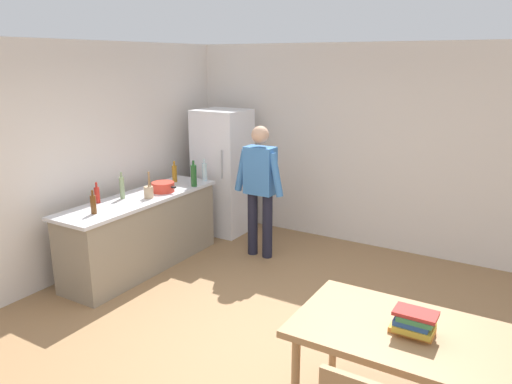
% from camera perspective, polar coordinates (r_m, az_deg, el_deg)
% --- Properties ---
extents(ground_plane, '(14.00, 14.00, 0.00)m').
position_cam_1_polar(ground_plane, '(4.61, -1.05, -17.43)').
color(ground_plane, '#936D47').
extents(wall_back, '(6.40, 0.12, 2.70)m').
position_cam_1_polar(wall_back, '(6.71, 12.59, 5.18)').
color(wall_back, silver).
rests_on(wall_back, ground_plane).
extents(wall_left, '(0.12, 5.60, 2.70)m').
position_cam_1_polar(wall_left, '(5.92, -21.95, 3.10)').
color(wall_left, silver).
rests_on(wall_left, ground_plane).
extents(kitchen_counter, '(0.64, 2.20, 0.90)m').
position_cam_1_polar(kitchen_counter, '(6.11, -13.19, -4.60)').
color(kitchen_counter, gray).
rests_on(kitchen_counter, ground_plane).
extents(refrigerator, '(0.70, 0.67, 1.80)m').
position_cam_1_polar(refrigerator, '(7.10, -3.90, 2.37)').
color(refrigerator, white).
rests_on(refrigerator, ground_plane).
extents(person, '(0.70, 0.22, 1.70)m').
position_cam_1_polar(person, '(6.13, 0.46, 1.06)').
color(person, '#1E1E2D').
rests_on(person, ground_plane).
extents(dining_table, '(1.40, 0.90, 0.75)m').
position_cam_1_polar(dining_table, '(3.56, 16.46, -16.15)').
color(dining_table, '#9E754C').
rests_on(dining_table, ground_plane).
extents(cooking_pot, '(0.40, 0.28, 0.12)m').
position_cam_1_polar(cooking_pot, '(6.13, -10.84, 0.59)').
color(cooking_pot, red).
rests_on(cooking_pot, kitchen_counter).
extents(utensil_jar, '(0.11, 0.11, 0.32)m').
position_cam_1_polar(utensil_jar, '(5.88, -12.46, 0.05)').
color(utensil_jar, tan).
rests_on(utensil_jar, kitchen_counter).
extents(bottle_water_clear, '(0.07, 0.07, 0.30)m').
position_cam_1_polar(bottle_water_clear, '(6.58, -6.05, 2.38)').
color(bottle_water_clear, silver).
rests_on(bottle_water_clear, kitchen_counter).
extents(bottle_wine_green, '(0.08, 0.08, 0.34)m').
position_cam_1_polar(bottle_wine_green, '(6.30, -7.31, 1.94)').
color(bottle_wine_green, '#1E5123').
rests_on(bottle_wine_green, kitchen_counter).
extents(bottle_oil_amber, '(0.06, 0.06, 0.28)m').
position_cam_1_polar(bottle_oil_amber, '(6.58, -9.52, 2.17)').
color(bottle_oil_amber, '#996619').
rests_on(bottle_oil_amber, kitchen_counter).
extents(bottle_sauce_red, '(0.06, 0.06, 0.24)m').
position_cam_1_polar(bottle_sauce_red, '(5.84, -18.12, -0.29)').
color(bottle_sauce_red, '#B22319').
rests_on(bottle_sauce_red, kitchen_counter).
extents(bottle_beer_brown, '(0.06, 0.06, 0.26)m').
position_cam_1_polar(bottle_beer_brown, '(5.43, -18.52, -1.36)').
color(bottle_beer_brown, '#5B3314').
rests_on(bottle_beer_brown, kitchen_counter).
extents(bottle_vinegar_tall, '(0.06, 0.06, 0.32)m').
position_cam_1_polar(bottle_vinegar_tall, '(5.91, -15.42, 0.52)').
color(bottle_vinegar_tall, gray).
rests_on(bottle_vinegar_tall, kitchen_counter).
extents(book_stack, '(0.29, 0.20, 0.17)m').
position_cam_1_polar(book_stack, '(3.43, 18.03, -14.36)').
color(book_stack, orange).
rests_on(book_stack, dining_table).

